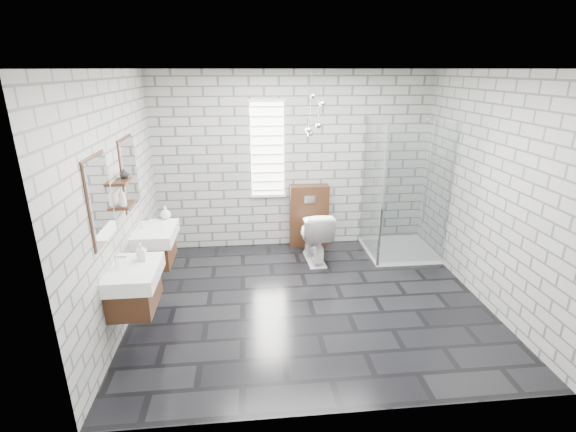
{
  "coord_description": "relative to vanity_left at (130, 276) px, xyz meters",
  "views": [
    {
      "loc": [
        -0.72,
        -4.46,
        2.7
      ],
      "look_at": [
        -0.23,
        0.35,
        0.99
      ],
      "focal_mm": 26.0,
      "sensor_mm": 36.0,
      "label": 1
    }
  ],
  "objects": [
    {
      "name": "floor",
      "position": [
        1.91,
        0.61,
        -0.77
      ],
      "size": [
        4.2,
        3.6,
        0.02
      ],
      "primitive_type": "cube",
      "color": "black",
      "rests_on": "ground"
    },
    {
      "name": "ceiling",
      "position": [
        1.91,
        0.61,
        1.95
      ],
      "size": [
        4.2,
        3.6,
        0.02
      ],
      "primitive_type": "cube",
      "color": "white",
      "rests_on": "wall_back"
    },
    {
      "name": "wall_back",
      "position": [
        1.91,
        2.42,
        0.59
      ],
      "size": [
        4.2,
        0.02,
        2.7
      ],
      "primitive_type": "cube",
      "color": "#A2A29C",
      "rests_on": "floor"
    },
    {
      "name": "wall_front",
      "position": [
        1.91,
        -1.2,
        0.59
      ],
      "size": [
        4.2,
        0.02,
        2.7
      ],
      "primitive_type": "cube",
      "color": "#A2A29C",
      "rests_on": "floor"
    },
    {
      "name": "wall_left",
      "position": [
        -0.2,
        0.61,
        0.59
      ],
      "size": [
        0.02,
        3.6,
        2.7
      ],
      "primitive_type": "cube",
      "color": "#A2A29C",
      "rests_on": "floor"
    },
    {
      "name": "wall_right",
      "position": [
        4.02,
        0.61,
        0.59
      ],
      "size": [
        0.02,
        3.6,
        2.7
      ],
      "primitive_type": "cube",
      "color": "#A2A29C",
      "rests_on": "floor"
    },
    {
      "name": "vanity_left",
      "position": [
        0.0,
        0.0,
        0.0
      ],
      "size": [
        0.47,
        0.7,
        1.57
      ],
      "color": "#442615",
      "rests_on": "wall_left"
    },
    {
      "name": "vanity_right",
      "position": [
        0.0,
        1.06,
        0.0
      ],
      "size": [
        0.47,
        0.7,
        1.57
      ],
      "color": "#442615",
      "rests_on": "wall_left"
    },
    {
      "name": "shelf_lower",
      "position": [
        -0.12,
        0.56,
        0.56
      ],
      "size": [
        0.14,
        0.3,
        0.03
      ],
      "primitive_type": "cube",
      "color": "#442615",
      "rests_on": "wall_left"
    },
    {
      "name": "shelf_upper",
      "position": [
        -0.12,
        0.56,
        0.82
      ],
      "size": [
        0.14,
        0.3,
        0.03
      ],
      "primitive_type": "cube",
      "color": "#442615",
      "rests_on": "wall_left"
    },
    {
      "name": "window",
      "position": [
        1.51,
        2.39,
        0.79
      ],
      "size": [
        0.56,
        0.05,
        1.48
      ],
      "color": "white",
      "rests_on": "wall_back"
    },
    {
      "name": "cistern_panel",
      "position": [
        2.15,
        2.31,
        -0.26
      ],
      "size": [
        0.6,
        0.2,
        1.0
      ],
      "primitive_type": "cube",
      "color": "#442615",
      "rests_on": "floor"
    },
    {
      "name": "flush_plate",
      "position": [
        2.15,
        2.2,
        0.04
      ],
      "size": [
        0.18,
        0.01,
        0.12
      ],
      "primitive_type": "cube",
      "color": "silver",
      "rests_on": "cistern_panel"
    },
    {
      "name": "shower_enclosure",
      "position": [
        3.41,
        1.79,
        -0.25
      ],
      "size": [
        1.0,
        1.0,
        2.03
      ],
      "color": "white",
      "rests_on": "floor"
    },
    {
      "name": "pendant_cluster",
      "position": [
        2.15,
        1.96,
        1.31
      ],
      "size": [
        0.29,
        0.26,
        0.9
      ],
      "color": "silver",
      "rests_on": "ceiling"
    },
    {
      "name": "toilet",
      "position": [
        2.15,
        1.74,
        -0.37
      ],
      "size": [
        0.48,
        0.79,
        0.78
      ],
      "primitive_type": "imported",
      "rotation": [
        0.0,
        0.0,
        3.2
      ],
      "color": "white",
      "rests_on": "floor"
    },
    {
      "name": "soap_bottle_a",
      "position": [
        0.09,
        0.15,
        0.19
      ],
      "size": [
        0.09,
        0.09,
        0.19
      ],
      "primitive_type": "imported",
      "rotation": [
        0.0,
        0.0,
        -0.01
      ],
      "color": "#B2B2B2",
      "rests_on": "vanity_left"
    },
    {
      "name": "soap_bottle_b",
      "position": [
        0.12,
        1.4,
        0.18
      ],
      "size": [
        0.16,
        0.16,
        0.17
      ],
      "primitive_type": "imported",
      "rotation": [
        0.0,
        0.0,
        -0.21
      ],
      "color": "#B2B2B2",
      "rests_on": "vanity_right"
    },
    {
      "name": "soap_bottle_c",
      "position": [
        -0.11,
        0.46,
        0.68
      ],
      "size": [
        0.08,
        0.08,
        0.2
      ],
      "primitive_type": "imported",
      "rotation": [
        0.0,
        0.0,
        0.06
      ],
      "color": "#B2B2B2",
      "rests_on": "shelf_lower"
    },
    {
      "name": "vase",
      "position": [
        -0.11,
        0.63,
        0.89
      ],
      "size": [
        0.12,
        0.12,
        0.1
      ],
      "primitive_type": "imported",
      "rotation": [
        0.0,
        0.0,
        0.34
      ],
      "color": "#B2B2B2",
      "rests_on": "shelf_upper"
    }
  ]
}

